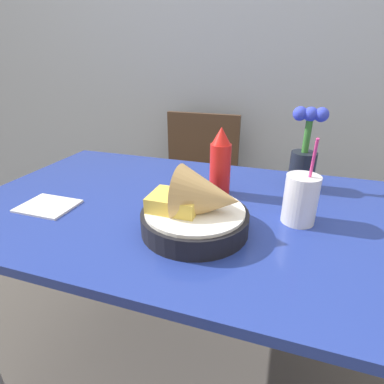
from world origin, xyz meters
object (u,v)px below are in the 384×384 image
food_basket (199,210)px  chair_far_window (198,180)px  drink_cup (300,201)px  ketchup_bottle (220,163)px  flower_vase (304,157)px

food_basket → chair_far_window: bearing=107.3°
food_basket → drink_cup: size_ratio=1.14×
chair_far_window → food_basket: (0.27, -0.86, 0.29)m
ketchup_bottle → flower_vase: (0.24, 0.13, 0.00)m
chair_far_window → flower_vase: size_ratio=3.37×
chair_far_window → flower_vase: flower_vase is taller
food_basket → ketchup_bottle: 0.23m
food_basket → drink_cup: (0.23, 0.12, 0.00)m
food_basket → flower_vase: (0.23, 0.36, 0.05)m
food_basket → ketchup_bottle: size_ratio=1.25×
food_basket → drink_cup: drink_cup is taller
flower_vase → chair_far_window: bearing=134.8°
drink_cup → chair_far_window: bearing=123.9°
ketchup_bottle → flower_vase: flower_vase is taller
chair_far_window → ketchup_bottle: size_ratio=4.15×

